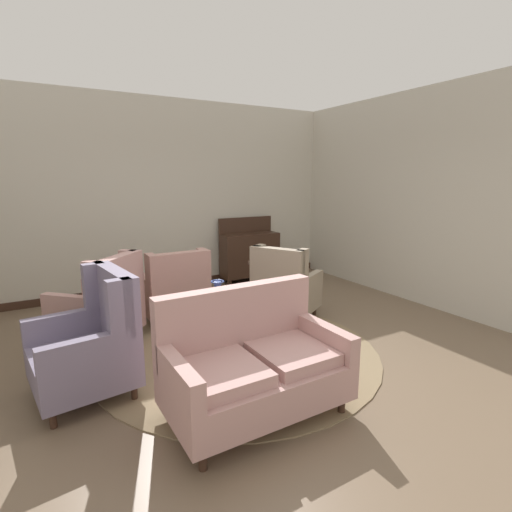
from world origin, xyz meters
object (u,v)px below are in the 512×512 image
Objects in this scene: coffee_table at (221,318)px; armchair_beside_settee at (92,344)px; settee at (253,365)px; armchair_foreground_right at (285,289)px; armchair_back_corner at (175,291)px; armchair_near_sideboard at (102,307)px; side_table at (268,280)px; porcelain_vase at (218,297)px; sideboard at (250,254)px.

armchair_beside_settee is (-1.34, -0.18, 0.06)m from coffee_table.
settee is 2.15m from armchair_foreground_right.
armchair_near_sideboard is at bearing 16.69° from armchair_back_corner.
armchair_foreground_right is 1.48× the size of side_table.
coffee_table is 0.24m from porcelain_vase.
armchair_beside_settee is 4.14m from sideboard.
porcelain_vase is at bearing 81.63° from armchair_foreground_right.
sideboard is (0.52, 1.50, 0.09)m from side_table.
armchair_beside_settee reaches higher than armchair_back_corner.
settee is 1.47m from armchair_beside_settee.
armchair_back_corner is 0.90× the size of armchair_beside_settee.
side_table is at bearing -38.96° from armchair_foreground_right.
settee is 1.40× the size of armchair_foreground_right.
armchair_beside_settee is (-1.19, -1.33, 0.03)m from armchair_back_corner.
settee is at bearing -118.49° from sideboard.
armchair_back_corner is 1.47m from armchair_foreground_right.
armchair_beside_settee is at bearing 47.12° from armchair_back_corner.
settee is at bearing 109.39° from armchair_foreground_right.
side_table is at bearing 175.12° from armchair_back_corner.
sideboard is at bearing -46.31° from armchair_foreground_right.
armchair_back_corner is (-0.15, 1.15, 0.03)m from coffee_table.
armchair_back_corner is at bearing -143.78° from sideboard.
armchair_beside_settee reaches higher than settee.
porcelain_vase is 1.18m from armchair_back_corner.
side_table is at bearing 139.28° from armchair_near_sideboard.
armchair_beside_settee is at bearing -172.25° from coffee_table.
porcelain_vase is 1.33m from armchair_beside_settee.
armchair_near_sideboard is 0.99× the size of armchair_beside_settee.
coffee_table is at bearing 76.75° from settee.
coffee_table is at bearing 90.26° from armchair_beside_settee.
armchair_beside_settee is 0.94× the size of sideboard.
armchair_back_corner reaches higher than side_table.
coffee_table is 0.82× the size of armchair_back_corner.
porcelain_vase is 1.67m from side_table.
armchair_back_corner is (0.10, 2.31, 0.01)m from settee.
armchair_back_corner is 1.42× the size of side_table.
side_table is (1.24, 1.05, 0.03)m from coffee_table.
armchair_foreground_right is 0.88× the size of sideboard.
armchair_foreground_right reaches higher than side_table.
sideboard is (1.91, 1.40, 0.09)m from armchair_back_corner.
settee is (-0.25, -1.17, 0.02)m from coffee_table.
sideboard reaches higher than coffee_table.
armchair_near_sideboard is at bearing -149.24° from sideboard.
coffee_table is at bearing -139.84° from side_table.
armchair_back_corner is (-0.11, 1.15, -0.21)m from porcelain_vase.
side_table is (2.34, 0.21, -0.03)m from armchair_near_sideboard.
sideboard reaches higher than armchair_beside_settee.
armchair_near_sideboard is 1.57× the size of side_table.
porcelain_vase is 0.30× the size of armchair_beside_settee.
porcelain_vase is 1.20m from settee.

